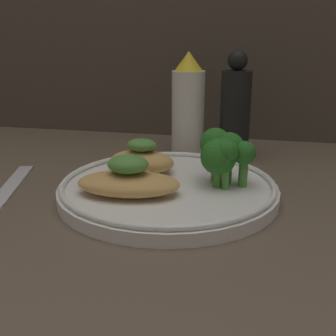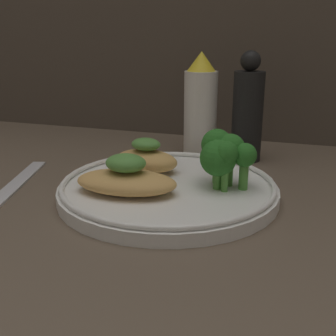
# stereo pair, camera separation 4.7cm
# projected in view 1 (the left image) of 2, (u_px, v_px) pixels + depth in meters

# --- Properties ---
(ground_plane) EXTENTS (1.80, 1.80, 0.01)m
(ground_plane) POSITION_uv_depth(u_px,v_px,m) (168.00, 200.00, 0.48)
(ground_plane) COLOR brown
(plate) EXTENTS (0.25, 0.25, 0.02)m
(plate) POSITION_uv_depth(u_px,v_px,m) (168.00, 188.00, 0.48)
(plate) COLOR white
(plate) RESTS_ON ground_plane
(grilled_meat_front) EXTENTS (0.11, 0.07, 0.04)m
(grilled_meat_front) POSITION_uv_depth(u_px,v_px,m) (129.00, 181.00, 0.44)
(grilled_meat_front) COLOR tan
(grilled_meat_front) RESTS_ON plate
(grilled_meat_middle) EXTENTS (0.09, 0.06, 0.04)m
(grilled_meat_middle) POSITION_uv_depth(u_px,v_px,m) (142.00, 159.00, 0.51)
(grilled_meat_middle) COLOR tan
(grilled_meat_middle) RESTS_ON plate
(broccoli_bunch) EXTENTS (0.06, 0.06, 0.06)m
(broccoli_bunch) POSITION_uv_depth(u_px,v_px,m) (223.00, 152.00, 0.46)
(broccoli_bunch) COLOR #4C8E38
(broccoli_bunch) RESTS_ON plate
(sauce_bottle) EXTENTS (0.05, 0.05, 0.15)m
(sauce_bottle) POSITION_uv_depth(u_px,v_px,m) (188.00, 107.00, 0.62)
(sauce_bottle) COLOR white
(sauce_bottle) RESTS_ON ground_plane
(pepper_grinder) EXTENTS (0.04, 0.04, 0.16)m
(pepper_grinder) POSITION_uv_depth(u_px,v_px,m) (235.00, 111.00, 0.61)
(pepper_grinder) COLOR black
(pepper_grinder) RESTS_ON ground_plane
(fork) EXTENTS (0.07, 0.18, 0.01)m
(fork) POSITION_uv_depth(u_px,v_px,m) (8.00, 189.00, 0.49)
(fork) COLOR silver
(fork) RESTS_ON ground_plane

